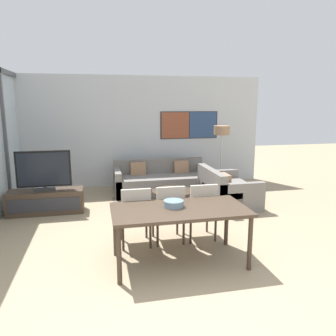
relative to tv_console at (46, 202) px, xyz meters
name	(u,v)px	position (x,y,z in m)	size (l,w,h in m)	color
ground_plane	(194,294)	(2.02, -3.30, -0.23)	(24.00, 24.00, 0.00)	#9E896B
wall_back	(138,131)	(2.06, 1.90, 1.18)	(6.66, 0.09, 2.80)	silver
area_rug	(173,207)	(2.50, -0.17, -0.23)	(2.38, 1.96, 0.01)	#706051
tv_console	(46,202)	(0.00, 0.00, 0.00)	(1.42, 0.47, 0.46)	#423326
television	(44,171)	(0.00, 0.00, 0.61)	(1.01, 0.20, 0.77)	#2D2D33
sofa_main	(161,181)	(2.50, 1.07, 0.03)	(2.23, 0.95, 0.76)	slate
sofa_side	(225,192)	(3.65, -0.17, 0.03)	(0.95, 1.42, 0.76)	slate
coffee_table	(173,195)	(2.50, -0.17, 0.04)	(0.85, 0.85, 0.36)	#423326
dining_table	(180,213)	(2.05, -2.52, 0.46)	(1.77, 0.90, 0.76)	#423326
dining_chair_left	(135,213)	(1.53, -1.89, 0.29)	(0.46, 0.46, 0.92)	#B2A899
dining_chair_centre	(169,210)	(2.05, -1.87, 0.29)	(0.46, 0.46, 0.92)	#B2A899
dining_chair_right	(201,208)	(2.56, -1.87, 0.29)	(0.46, 0.46, 0.92)	#B2A899
fruit_bowl	(174,203)	(1.98, -2.45, 0.58)	(0.27, 0.27, 0.09)	slate
floor_lamp	(222,134)	(4.03, 1.09, 1.13)	(0.39, 0.39, 1.57)	#2D2D33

